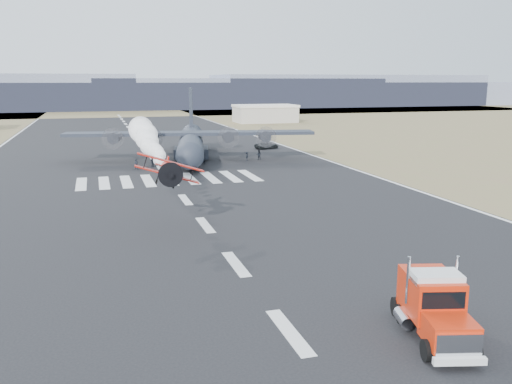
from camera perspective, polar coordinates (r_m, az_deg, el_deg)
name	(u,v)px	position (r m, az deg, el deg)	size (l,w,h in m)	color
ground	(289,332)	(31.45, 3.53, -14.48)	(500.00, 500.00, 0.00)	black
scrub_far	(116,112)	(257.04, -14.53, 8.18)	(500.00, 80.00, 0.00)	olive
runway_markings	(161,169)	(88.12, -9.98, 2.42)	(60.00, 260.00, 0.01)	silver
ridge_seg_d	(113,96)	(286.74, -14.84, 9.78)	(150.00, 50.00, 13.00)	slate
ridge_seg_e	(237,93)	(296.16, -1.99, 10.40)	(150.00, 50.00, 15.00)	slate
ridge_seg_f	(347,90)	(318.83, 9.58, 10.51)	(150.00, 50.00, 17.00)	slate
ridge_seg_g	(445,93)	(352.26, 19.26, 9.80)	(150.00, 50.00, 13.00)	slate
hangar_right	(265,113)	(185.42, 0.97, 8.28)	(20.50, 12.50, 5.90)	#ABA598
semi_truck	(434,305)	(31.68, 18.19, -11.23)	(4.43, 8.51, 3.74)	black
aerobatic_biplane	(168,170)	(51.04, -9.23, 2.32)	(6.07, 5.64, 3.31)	#A4180A
smoke_trail	(144,135)	(82.19, -11.69, 5.92)	(3.97, 39.00, 3.97)	white
transport_aircraft	(191,141)	(97.93, -6.86, 5.33)	(43.23, 35.41, 12.51)	#222B34
support_vehicle	(267,145)	(112.46, 1.14, 4.92)	(2.34, 5.08, 1.41)	black
crew_a	(154,158)	(94.29, -10.65, 3.57)	(0.68, 0.56, 1.86)	black
crew_b	(205,159)	(91.92, -5.42, 3.48)	(0.87, 0.54, 1.79)	black
crew_c	(247,156)	(95.43, -0.99, 3.78)	(1.04, 0.48, 1.61)	black
crew_d	(188,163)	(88.33, -7.18, 3.04)	(0.91, 0.47, 1.56)	black
crew_e	(185,162)	(88.04, -7.44, 3.11)	(0.92, 0.57, 1.89)	black
crew_f	(153,161)	(90.11, -10.81, 3.18)	(1.70, 0.55, 1.83)	black
crew_g	(136,165)	(87.65, -12.48, 2.84)	(0.63, 0.52, 1.73)	black
crew_h	(259,155)	(96.77, 0.29, 3.95)	(0.87, 0.54, 1.80)	black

